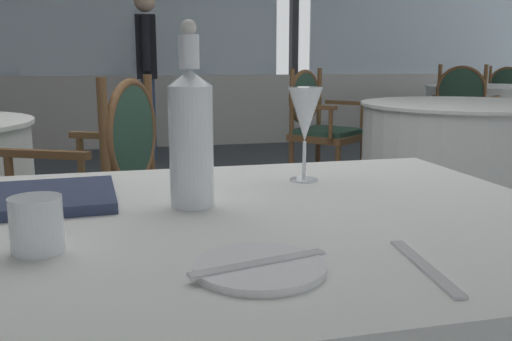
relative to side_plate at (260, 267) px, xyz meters
The scene contains 16 objects.
ground_plane 1.85m from the side_plate, 85.43° to the left, with size 15.33×15.33×0.00m, color #4C5156.
window_wall_far 6.12m from the side_plate, 88.74° to the left, with size 11.63×0.14×2.85m.
side_plate is the anchor object (origin of this frame).
butter_knife 0.01m from the side_plate, ahead, with size 0.19×0.02×0.00m, color silver.
dinner_fork 0.22m from the side_plate, 11.22° to the right, with size 0.20×0.02×0.00m, color silver.
water_bottle 0.37m from the side_plate, 96.87° to the left, with size 0.08×0.08×0.34m.
wine_glass 0.58m from the side_plate, 65.54° to the left, with size 0.08×0.08×0.21m.
water_tumbler 0.32m from the side_plate, 153.09° to the left, with size 0.07×0.07×0.08m, color white.
menu_book 0.54m from the side_plate, 125.88° to the left, with size 0.27×0.25×0.02m, color #2D3856.
background_table_0 5.99m from the side_plate, 51.30° to the left, with size 1.32×1.32×0.75m.
dining_chair_0_0 4.90m from the side_plate, 53.09° to the left, with size 0.66×0.66×0.99m.
dining_chair_0_1 7.06m from the side_plate, 50.07° to the left, with size 0.66×0.66×0.96m.
background_table_1 3.24m from the side_plate, 51.29° to the left, with size 1.35×1.35×0.75m.
dining_chair_1_0 3.61m from the side_plate, 68.68° to the left, with size 0.66×0.65×0.96m.
dining_chair_2_0 1.63m from the side_plate, 98.45° to the left, with size 0.62×0.64×0.96m.
diner_person_1 5.24m from the side_plate, 88.64° to the left, with size 0.23×0.53×1.72m.
Camera 1 is at (-0.30, -2.33, 1.02)m, focal length 38.90 mm.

